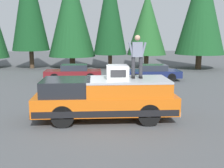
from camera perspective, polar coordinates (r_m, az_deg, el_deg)
name	(u,v)px	position (r m, az deg, el deg)	size (l,w,h in m)	color
ground_plane	(90,122)	(10.95, -4.51, -7.75)	(90.00, 90.00, 0.00)	#4C4F51
pickup_truck	(105,98)	(10.98, -1.36, -2.93)	(2.01, 5.54, 1.65)	orange
compressor_unit	(118,72)	(10.70, 1.15, 2.46)	(0.65, 0.84, 0.56)	silver
person_on_truck_bed	(137,55)	(10.95, 5.20, 5.89)	(0.29, 0.72, 1.69)	#333338
parked_car_navy	(152,73)	(20.55, 8.28, 2.35)	(1.64, 4.10, 1.16)	navy
parked_car_maroon	(73,72)	(20.63, -7.94, 2.39)	(1.64, 4.10, 1.16)	maroon
conifer_far_left	(202,7)	(28.27, 17.95, 14.92)	(4.62, 4.62, 10.37)	#4C3826
conifer_left	(147,23)	(28.22, 7.22, 12.27)	(3.90, 3.90, 7.49)	#4C3826
conifer_center_left	(110,9)	(27.24, -0.40, 15.19)	(3.21, 3.21, 10.02)	#4C3826
conifer_center_right	(71,12)	(28.49, -8.41, 14.42)	(4.66, 4.66, 9.85)	#4C3826
conifer_right	(29,2)	(28.72, -16.76, 15.91)	(3.59, 3.59, 11.05)	#4C3826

